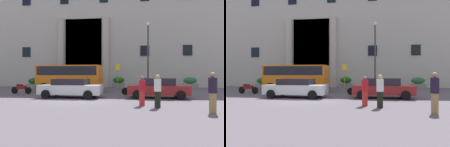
{
  "view_description": "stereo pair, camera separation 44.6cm",
  "coord_description": "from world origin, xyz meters",
  "views": [
    {
      "loc": [
        3.73,
        -13.13,
        1.71
      ],
      "look_at": [
        1.96,
        4.47,
        1.77
      ],
      "focal_mm": 31.82,
      "sensor_mm": 36.0,
      "label": 1
    },
    {
      "loc": [
        4.18,
        -13.08,
        1.71
      ],
      "look_at": [
        1.96,
        4.47,
        1.77
      ],
      "focal_mm": 31.82,
      "sensor_mm": 36.0,
      "label": 2
    }
  ],
  "objects": [
    {
      "name": "hedge_planter_entrance_right",
      "position": [
        -4.37,
        10.53,
        0.69
      ],
      "size": [
        1.88,
        0.82,
        1.42
      ],
      "color": "#70695B",
      "rests_on": "ground_plane"
    },
    {
      "name": "bus_stop_sign",
      "position": [
        2.25,
        7.66,
        1.7
      ],
      "size": [
        0.44,
        0.08,
        2.76
      ],
      "color": "#9F9B17",
      "rests_on": "ground_plane"
    },
    {
      "name": "scooter_by_planter",
      "position": [
        3.87,
        3.27,
        0.46
      ],
      "size": [
        2.07,
        0.55,
        0.89
      ],
      "rotation": [
        0.0,
        0.0,
        0.01
      ],
      "color": "black",
      "rests_on": "ground_plane"
    },
    {
      "name": "motorcycle_near_kerb",
      "position": [
        -5.85,
        3.18,
        0.46
      ],
      "size": [
        2.0,
        0.62,
        0.89
      ],
      "rotation": [
        0.0,
        0.0,
        -0.18
      ],
      "color": "black",
      "rests_on": "ground_plane"
    },
    {
      "name": "pedestrian_man_red_shirt",
      "position": [
        7.27,
        -4.02,
        0.91
      ],
      "size": [
        0.36,
        0.36,
        1.8
      ],
      "rotation": [
        0.0,
        0.0,
        4.59
      ],
      "color": "olive",
      "rests_on": "ground_plane"
    },
    {
      "name": "pedestrian_man_crossing",
      "position": [
        4.28,
        -2.29,
        0.8
      ],
      "size": [
        0.36,
        0.36,
        1.6
      ],
      "rotation": [
        0.0,
        0.0,
        1.5
      ],
      "color": "red",
      "rests_on": "ground_plane"
    },
    {
      "name": "pedestrian_woman_dark_dress",
      "position": [
        5.03,
        -2.85,
        0.85
      ],
      "size": [
        0.36,
        0.36,
        1.69
      ],
      "rotation": [
        0.0,
        0.0,
        4.62
      ],
      "color": "black",
      "rests_on": "ground_plane"
    },
    {
      "name": "hedge_planter_entrance_left",
      "position": [
        2.14,
        10.65,
        0.67
      ],
      "size": [
        1.47,
        0.92,
        1.38
      ],
      "color": "slate",
      "rests_on": "ground_plane"
    },
    {
      "name": "hedge_planter_far_east",
      "position": [
        -8.32,
        10.33,
        0.61
      ],
      "size": [
        1.55,
        0.83,
        1.26
      ],
      "color": "gray",
      "rests_on": "ground_plane"
    },
    {
      "name": "hedge_planter_far_west",
      "position": [
        10.47,
        10.72,
        0.65
      ],
      "size": [
        1.62,
        0.72,
        1.35
      ],
      "color": "slate",
      "rests_on": "ground_plane"
    },
    {
      "name": "parked_coupe_end",
      "position": [
        -0.68,
        0.96,
        0.72
      ],
      "size": [
        4.53,
        2.21,
        1.38
      ],
      "rotation": [
        0.0,
        0.0,
        -0.05
      ],
      "color": "#B4B9BA",
      "rests_on": "ground_plane"
    },
    {
      "name": "parked_compact_extra",
      "position": [
        5.57,
        1.34,
        0.73
      ],
      "size": [
        4.33,
        2.09,
        1.42
      ],
      "rotation": [
        0.0,
        0.0,
        -0.05
      ],
      "color": "maroon",
      "rests_on": "ground_plane"
    },
    {
      "name": "office_building_facade",
      "position": [
        -0.01,
        17.48,
        10.83
      ],
      "size": [
        40.51,
        9.75,
        21.69
      ],
      "color": "#ACA69D",
      "rests_on": "ground_plane"
    },
    {
      "name": "orange_minibus",
      "position": [
        -2.2,
        5.5,
        1.54
      ],
      "size": [
        6.07,
        2.73,
        2.56
      ],
      "rotation": [
        0.0,
        0.0,
        -0.03
      ],
      "color": "orange",
      "rests_on": "ground_plane"
    },
    {
      "name": "lamppost_plaza_centre",
      "position": [
        5.49,
        8.85,
        4.32
      ],
      "size": [
        0.4,
        0.4,
        7.41
      ],
      "color": "#3D3A3B",
      "rests_on": "ground_plane"
    },
    {
      "name": "ground_plane",
      "position": [
        0.0,
        0.0,
        -0.06
      ],
      "size": [
        80.0,
        64.0,
        0.12
      ],
      "primitive_type": "cube",
      "color": "#544D56"
    }
  ]
}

